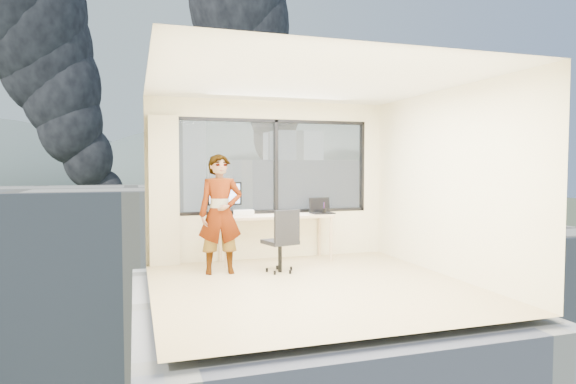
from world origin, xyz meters
name	(u,v)px	position (x,y,z in m)	size (l,w,h in m)	color
floor	(311,285)	(0.00, 0.00, 0.00)	(4.00, 4.00, 0.01)	tan
ceiling	(312,81)	(0.00, 0.00, 2.60)	(4.00, 4.00, 0.01)	white
wall_front	(390,192)	(0.00, -2.00, 1.30)	(4.00, 0.01, 2.60)	beige
wall_left	(148,186)	(-2.00, 0.00, 1.30)	(0.01, 4.00, 2.60)	beige
wall_right	(446,183)	(2.00, 0.00, 1.30)	(0.01, 4.00, 2.60)	beige
window_wall	(273,166)	(0.05, 2.00, 1.52)	(3.30, 0.16, 1.55)	black
curtain	(164,191)	(-1.72, 1.88, 1.15)	(0.45, 0.14, 2.30)	beige
desk	(276,238)	(0.00, 1.66, 0.38)	(1.80, 0.60, 0.75)	beige
chair	(280,240)	(-0.16, 0.87, 0.47)	(0.48, 0.48, 0.93)	black
person	(220,214)	(-0.99, 1.06, 0.85)	(0.62, 0.41, 1.70)	#2D2D33
monitor	(225,199)	(-0.80, 1.79, 1.02)	(0.54, 0.12, 0.54)	black
game_console	(243,212)	(-0.48, 1.87, 0.79)	(0.32, 0.27, 0.08)	white
laptop	(322,206)	(0.79, 1.63, 0.87)	(0.37, 0.39, 0.24)	black
cellphone	(286,215)	(0.15, 1.55, 0.76)	(0.10, 0.04, 0.01)	black
pen_cup	(324,211)	(0.80, 1.59, 0.80)	(0.07, 0.07, 0.09)	black
handbag	(319,207)	(0.80, 1.82, 0.84)	(0.23, 0.12, 0.18)	#0C4947
exterior_ground	(144,229)	(0.00, 120.00, -14.00)	(400.00, 400.00, 0.04)	#515B3D
near_bldg_a	(28,294)	(-9.00, 30.00, -7.00)	(16.00, 12.00, 14.00)	beige
near_bldg_b	(292,245)	(12.00, 38.00, -6.00)	(14.00, 13.00, 16.00)	white
near_bldg_c	(525,288)	(30.00, 28.00, -9.00)	(12.00, 10.00, 10.00)	beige
far_tower_b	(177,168)	(8.00, 120.00, 1.00)	(13.00, 13.00, 30.00)	silver
far_tower_c	(292,174)	(45.00, 140.00, -1.00)	(15.00, 15.00, 26.00)	silver
hill_b	(288,188)	(100.00, 320.00, -14.00)	(300.00, 220.00, 96.00)	slate
tree_b	(263,381)	(4.00, 18.00, -9.50)	(7.60, 7.60, 9.00)	#24551C
tree_c	(377,266)	(22.00, 40.00, -9.00)	(8.40, 8.40, 10.00)	#24551C
smoke_plume_a	(104,38)	(-10.00, 150.00, 39.00)	(40.00, 24.00, 90.00)	black
smoke_plume_b	(293,98)	(55.00, 170.00, 27.00)	(30.00, 18.00, 70.00)	black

